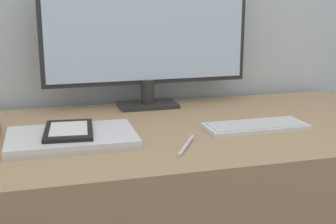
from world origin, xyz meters
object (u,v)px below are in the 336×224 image
at_px(laptop, 72,138).
at_px(ereader, 69,130).
at_px(keyboard, 256,126).
at_px(pen, 186,146).
at_px(monitor, 147,35).

distance_m(laptop, ereader, 0.02).
height_order(keyboard, pen, keyboard).
relative_size(monitor, pen, 4.99).
relative_size(keyboard, ereader, 1.48).
bearing_deg(keyboard, pen, -156.21).
height_order(ereader, pen, ereader).
bearing_deg(monitor, ereader, -131.99).
relative_size(keyboard, pen, 2.10).
bearing_deg(keyboard, laptop, 178.22).
height_order(monitor, ereader, monitor).
bearing_deg(pen, monitor, 88.93).
height_order(laptop, pen, laptop).
bearing_deg(ereader, keyboard, -3.32).
relative_size(laptop, ereader, 1.68).
distance_m(monitor, keyboard, 0.45).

